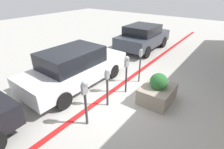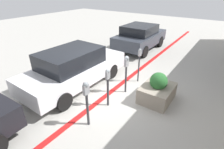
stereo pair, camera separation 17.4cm
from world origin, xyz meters
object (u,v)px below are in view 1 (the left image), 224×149
at_px(parking_meter_nearest, 85,96).
at_px(parked_car_middle, 75,67).
at_px(parking_meter_fourth, 140,60).
at_px(parked_car_rear, 143,37).
at_px(parking_meter_middle, 127,67).
at_px(planter_box, 157,91).
at_px(parking_meter_second, 107,83).

relative_size(parking_meter_nearest, parked_car_middle, 0.32).
height_order(parking_meter_fourth, parked_car_rear, parked_car_rear).
relative_size(parking_meter_nearest, parking_meter_middle, 0.97).
relative_size(parked_car_middle, parked_car_rear, 1.15).
xyz_separation_m(parked_car_middle, parked_car_rear, (5.65, -0.03, 0.01)).
xyz_separation_m(planter_box, parked_car_middle, (-0.91, 3.12, 0.40)).
relative_size(parking_meter_second, parked_car_rear, 0.35).
bearing_deg(planter_box, parking_meter_middle, 98.50).
height_order(parking_meter_nearest, parking_meter_middle, parking_meter_middle).
relative_size(parking_meter_nearest, parking_meter_second, 1.06).
height_order(parking_meter_fourth, parked_car_middle, parked_car_middle).
bearing_deg(parking_meter_fourth, parked_car_rear, 26.14).
relative_size(parking_meter_nearest, parking_meter_fourth, 0.98).
height_order(parking_meter_nearest, parked_car_rear, parked_car_rear).
height_order(parking_meter_middle, parked_car_rear, parked_car_rear).
height_order(planter_box, parked_car_middle, parked_car_middle).
bearing_deg(parking_meter_nearest, parked_car_middle, 53.96).
distance_m(parking_meter_second, planter_box, 1.83).
relative_size(parking_meter_second, parking_meter_fourth, 0.93).
distance_m(parking_meter_nearest, parked_car_rear, 7.33).
distance_m(parking_meter_nearest, parking_meter_second, 1.09).
bearing_deg(parked_car_middle, parking_meter_fourth, -46.23).
bearing_deg(parking_meter_nearest, planter_box, -26.72).
bearing_deg(parking_meter_fourth, parking_meter_second, 178.39).
bearing_deg(parking_meter_fourth, parked_car_middle, 132.56).
bearing_deg(parked_car_middle, planter_box, -72.49).
bearing_deg(planter_box, parking_meter_nearest, 153.28).
relative_size(parking_meter_second, parked_car_middle, 0.30).
bearing_deg(parked_car_rear, parking_meter_second, -162.83).
bearing_deg(parking_meter_nearest, parking_meter_fourth, 0.25).
distance_m(parking_meter_second, parked_car_rear, 6.26).
bearing_deg(parked_car_rear, parked_car_middle, 179.73).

